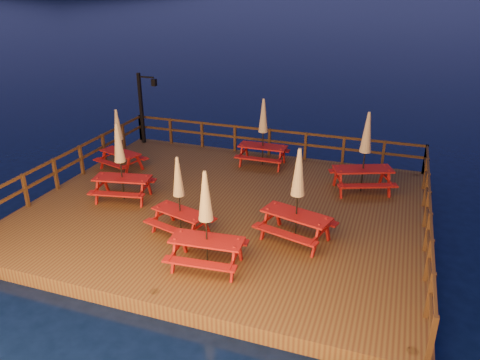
{
  "coord_description": "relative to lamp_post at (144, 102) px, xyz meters",
  "views": [
    {
      "loc": [
        4.75,
        -12.25,
        7.03
      ],
      "look_at": [
        0.25,
        0.6,
        1.08
      ],
      "focal_mm": 35.0,
      "sensor_mm": 36.0,
      "label": 1
    }
  ],
  "objects": [
    {
      "name": "deck",
      "position": [
        5.39,
        -4.55,
        -2.0
      ],
      "size": [
        12.0,
        10.0,
        0.4
      ],
      "primitive_type": "cube",
      "color": "#4E2D19",
      "rests_on": "ground"
    },
    {
      "name": "picnic_table_2",
      "position": [
        4.78,
        -6.52,
        -0.61
      ],
      "size": [
        1.88,
        1.69,
        2.28
      ],
      "rotation": [
        0.0,
        0.0,
        -0.27
      ],
      "color": "maroon",
      "rests_on": "deck"
    },
    {
      "name": "picnic_table_1",
      "position": [
        7.9,
        -5.84,
        -0.42
      ],
      "size": [
        2.19,
        1.96,
        2.65
      ],
      "rotation": [
        0.0,
        0.0,
        -0.27
      ],
      "color": "maroon",
      "rests_on": "deck"
    },
    {
      "name": "picnic_table_5",
      "position": [
        0.62,
        -2.98,
        -0.61
      ],
      "size": [
        1.9,
        1.71,
        2.29
      ],
      "rotation": [
        0.0,
        0.0,
        -0.28
      ],
      "color": "maroon",
      "rests_on": "deck"
    },
    {
      "name": "ground",
      "position": [
        5.39,
        -4.55,
        -2.2
      ],
      "size": [
        500.0,
        500.0,
        0.0
      ],
      "primitive_type": "plane",
      "color": "black",
      "rests_on": "ground"
    },
    {
      "name": "picnic_table_6",
      "position": [
        5.45,
        -0.82,
        -0.46
      ],
      "size": [
        1.81,
        1.5,
        2.57
      ],
      "rotation": [
        0.0,
        0.0,
        0.01
      ],
      "color": "maroon",
      "rests_on": "deck"
    },
    {
      "name": "picnic_table_3",
      "position": [
        9.26,
        -2.01,
        -0.38
      ],
      "size": [
        2.36,
        2.17,
        2.73
      ],
      "rotation": [
        0.0,
        0.0,
        0.38
      ],
      "color": "maroon",
      "rests_on": "deck"
    },
    {
      "name": "deck_piles",
      "position": [
        5.39,
        -4.55,
        -2.5
      ],
      "size": [
        11.44,
        9.44,
        1.4
      ],
      "color": "#342310",
      "rests_on": "ground"
    },
    {
      "name": "picnic_table_0",
      "position": [
        6.13,
        -7.8,
        -0.47
      ],
      "size": [
        1.91,
        1.62,
        2.56
      ],
      "rotation": [
        0.0,
        0.0,
        0.09
      ],
      "color": "maroon",
      "rests_on": "deck"
    },
    {
      "name": "railing",
      "position": [
        5.39,
        -2.77,
        -1.03
      ],
      "size": [
        11.8,
        9.75,
        1.1
      ],
      "color": "#342310",
      "rests_on": "deck"
    },
    {
      "name": "picnic_table_4",
      "position": [
        2.09,
        -5.17,
        -0.47
      ],
      "size": [
        2.03,
        1.78,
        2.54
      ],
      "rotation": [
        0.0,
        0.0,
        0.19
      ],
      "color": "maroon",
      "rests_on": "deck"
    },
    {
      "name": "lamp_post",
      "position": [
        0.0,
        0.0,
        0.0
      ],
      "size": [
        0.85,
        0.18,
        3.0
      ],
      "color": "black",
      "rests_on": "deck"
    }
  ]
}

